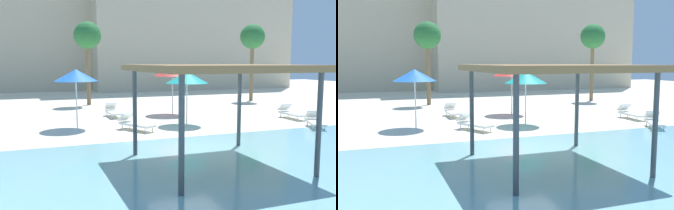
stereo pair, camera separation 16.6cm
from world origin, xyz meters
TOP-DOWN VIEW (x-y plane):
  - ground_plane at (0.00, 0.00)m, footprint 80.00×80.00m
  - lagoon_water at (0.00, -5.25)m, footprint 44.00×13.50m
  - shade_pavilion at (-0.23, -2.46)m, footprint 4.55×4.55m
  - beach_umbrella_blue_0 at (-3.31, 5.27)m, footprint 1.97×1.97m
  - beach_umbrella_teal_1 at (1.83, 4.42)m, footprint 2.03×2.03m
  - beach_umbrella_red_2 at (2.46, 7.97)m, footprint 2.22×2.22m
  - lounge_chair_0 at (7.84, 4.18)m, footprint 0.72×1.93m
  - lounge_chair_1 at (-0.97, 3.86)m, footprint 1.44×1.95m
  - lounge_chair_2 at (-1.02, 8.16)m, footprint 0.60×1.90m
  - lounge_chair_4 at (7.05, 1.50)m, footprint 1.50×1.93m
  - palm_tree_1 at (-1.43, 14.33)m, footprint 1.90×1.90m
  - palm_tree_3 at (11.00, 12.76)m, footprint 1.90×1.90m
  - hotel_block_1 at (12.36, 28.74)m, footprint 22.92×9.61m

SIDE VIEW (x-z plane):
  - ground_plane at x=0.00m, z-range 0.00..0.00m
  - lagoon_water at x=0.00m, z-range 0.00..0.04m
  - lounge_chair_0 at x=7.84m, z-range -0.04..0.70m
  - lounge_chair_1 at x=-0.97m, z-range -0.04..0.70m
  - lounge_chair_2 at x=-1.02m, z-range -0.04..0.70m
  - lounge_chair_4 at x=7.05m, z-range -0.04..0.70m
  - beach_umbrella_teal_1 at x=1.83m, z-range 1.00..3.58m
  - beach_umbrella_blue_0 at x=-3.31m, z-range 1.08..3.78m
  - beach_umbrella_red_2 at x=2.46m, z-range 1.11..3.95m
  - shade_pavilion at x=-0.23m, z-range 1.31..4.26m
  - palm_tree_1 at x=-1.43m, z-range 1.84..7.68m
  - palm_tree_3 at x=11.00m, z-range 1.89..7.84m
  - hotel_block_1 at x=12.36m, z-range 0.00..16.70m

